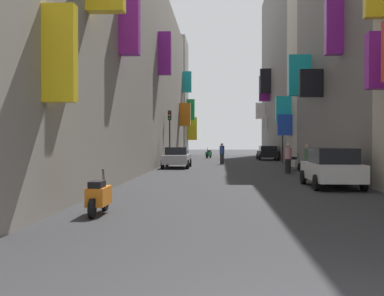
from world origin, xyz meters
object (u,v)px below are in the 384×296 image
parked_car_silver (177,157)px  scooter_green (209,154)px  parked_car_white (332,167)px  pedestrian_near_left (288,159)px  traffic_light_far_corner (170,128)px  scooter_orange (99,196)px  pedestrian_crossing (307,160)px  traffic_light_near_corner (282,131)px  parked_car_black (268,152)px  scooter_silver (294,163)px  pedestrian_near_right (222,154)px

parked_car_silver → scooter_green: bearing=84.5°
parked_car_white → pedestrian_near_left: 8.04m
traffic_light_far_corner → parked_car_white: bearing=-64.4°
scooter_green → scooter_orange: (-1.91, -39.59, -0.00)m
pedestrian_crossing → traffic_light_near_corner: 14.82m
parked_car_silver → scooter_orange: size_ratio=2.32×
scooter_green → traffic_light_far_corner: (-2.70, -15.14, 2.41)m
scooter_orange → traffic_light_far_corner: 24.59m
parked_car_black → traffic_light_far_corner: traffic_light_far_corner is taller
pedestrian_near_left → parked_car_black: bearing=87.4°
scooter_orange → traffic_light_far_corner: size_ratio=0.42×
scooter_orange → traffic_light_far_corner: traffic_light_far_corner is taller
parked_car_black → pedestrian_near_left: bearing=-92.6°
scooter_green → pedestrian_crossing: (5.82, -25.76, 0.37)m
scooter_silver → pedestrian_crossing: bearing=-89.5°
parked_car_black → traffic_light_near_corner: traffic_light_near_corner is taller
traffic_light_near_corner → traffic_light_far_corner: size_ratio=0.94×
parked_car_silver → pedestrian_near_left: (6.82, -5.49, 0.10)m
pedestrian_near_left → pedestrian_near_right: (-3.67, 10.25, 0.00)m
parked_car_black → pedestrian_crossing: bearing=-90.2°
parked_car_white → pedestrian_crossing: (0.27, 6.57, 0.03)m
traffic_light_far_corner → scooter_silver: bearing=-37.5°
pedestrian_near_left → parked_car_white: bearing=-86.2°
parked_car_white → traffic_light_near_corner: (0.94, 21.25, 1.90)m
parked_car_black → pedestrian_near_right: 10.25m
pedestrian_crossing → traffic_light_far_corner: (-8.52, 10.62, 2.04)m
scooter_orange → pedestrian_near_right: 25.75m
parked_car_black → traffic_light_far_corner: 13.56m
scooter_silver → pedestrian_near_left: 2.79m
parked_car_white → pedestrian_near_right: bearing=103.0°
parked_car_silver → scooter_silver: (7.59, -2.84, -0.29)m
traffic_light_near_corner → parked_car_white: bearing=-92.5°
parked_car_black → pedestrian_near_left: (-0.88, -19.44, 0.11)m
scooter_orange → pedestrian_near_right: size_ratio=1.05×
parked_car_white → pedestrian_crossing: 6.58m
traffic_light_near_corner → pedestrian_crossing: bearing=-92.6°
pedestrian_crossing → traffic_light_far_corner: bearing=128.7°
scooter_orange → pedestrian_crossing: bearing=60.8°
parked_car_silver → parked_car_black: bearing=61.1°
parked_car_silver → pedestrian_near_right: pedestrian_near_right is taller
scooter_silver → traffic_light_near_corner: bearing=86.2°
scooter_orange → parked_car_black: bearing=77.3°
parked_car_black → scooter_orange: size_ratio=2.31×
parked_car_white → parked_car_black: bearing=89.3°
pedestrian_near_right → traffic_light_far_corner: size_ratio=0.40×
scooter_green → pedestrian_near_right: 14.12m
parked_car_white → pedestrian_crossing: bearing=87.6°
pedestrian_near_left → pedestrian_crossing: bearing=-61.0°
scooter_silver → pedestrian_near_left: (-0.77, -2.65, 0.38)m
parked_car_black → parked_car_white: bearing=-90.7°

